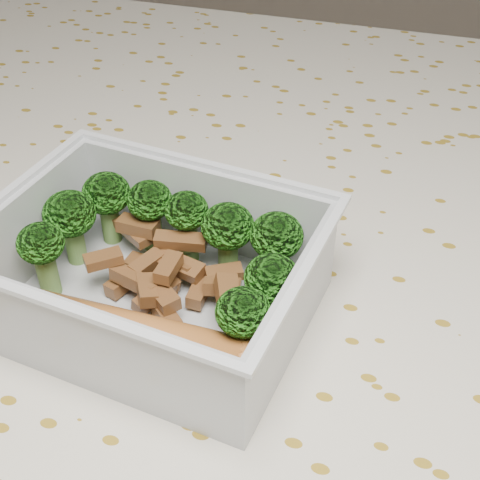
% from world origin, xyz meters
% --- Properties ---
extents(dining_table, '(1.40, 0.90, 0.75)m').
position_xyz_m(dining_table, '(0.00, 0.00, 0.67)').
color(dining_table, brown).
rests_on(dining_table, ground).
extents(tablecloth, '(1.46, 0.96, 0.19)m').
position_xyz_m(tablecloth, '(0.00, 0.00, 0.72)').
color(tablecloth, beige).
rests_on(tablecloth, dining_table).
extents(lunch_container, '(0.22, 0.18, 0.07)m').
position_xyz_m(lunch_container, '(-0.04, -0.05, 0.78)').
color(lunch_container, silver).
rests_on(lunch_container, tablecloth).
extents(broccoli_florets, '(0.18, 0.11, 0.05)m').
position_xyz_m(broccoli_florets, '(-0.03, -0.02, 0.80)').
color(broccoli_florets, '#608C3F').
rests_on(broccoli_florets, lunch_container).
extents(meat_pile, '(0.11, 0.09, 0.03)m').
position_xyz_m(meat_pile, '(-0.04, -0.03, 0.78)').
color(meat_pile, brown).
rests_on(meat_pile, lunch_container).
extents(sausage, '(0.17, 0.03, 0.03)m').
position_xyz_m(sausage, '(-0.04, -0.09, 0.78)').
color(sausage, '#AA6029').
rests_on(sausage, lunch_container).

